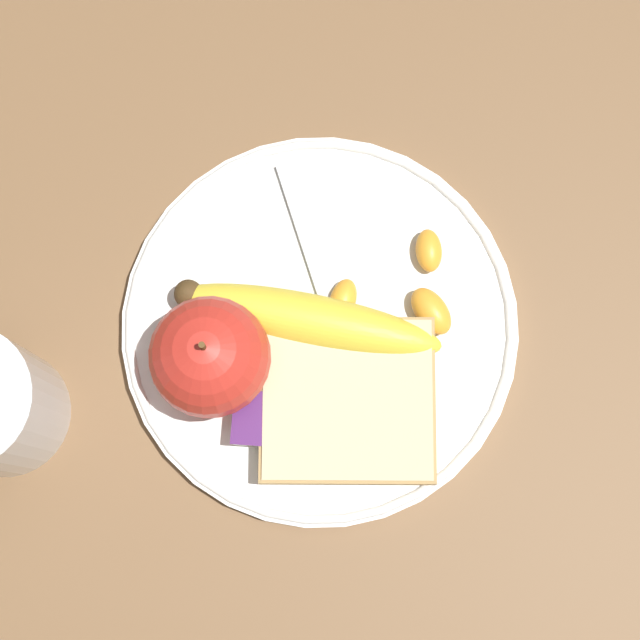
{
  "coord_description": "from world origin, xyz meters",
  "views": [
    {
      "loc": [
        0.01,
        -0.12,
        0.67
      ],
      "look_at": [
        0.0,
        0.0,
        0.03
      ],
      "focal_mm": 60.0,
      "sensor_mm": 36.0,
      "label": 1
    }
  ],
  "objects": [
    {
      "name": "jam_packet",
      "position": [
        -0.03,
        -0.06,
        0.02
      ],
      "size": [
        0.04,
        0.03,
        0.02
      ],
      "color": "white",
      "rests_on": "plate"
    },
    {
      "name": "plate",
      "position": [
        0.0,
        0.0,
        0.01
      ],
      "size": [
        0.25,
        0.25,
        0.01
      ],
      "color": "white",
      "rests_on": "ground_plane"
    },
    {
      "name": "banana",
      "position": [
        -0.01,
        0.0,
        0.03
      ],
      "size": [
        0.17,
        0.05,
        0.03
      ],
      "color": "yellow",
      "rests_on": "plate"
    },
    {
      "name": "orange_segment_1",
      "position": [
        -0.0,
        -0.01,
        0.02
      ],
      "size": [
        0.03,
        0.02,
        0.02
      ],
      "color": "#F9A32D",
      "rests_on": "plate"
    },
    {
      "name": "ground_plane",
      "position": [
        0.0,
        0.0,
        0.0
      ],
      "size": [
        3.0,
        3.0,
        0.0
      ],
      "primitive_type": "plane",
      "color": "brown"
    },
    {
      "name": "orange_segment_3",
      "position": [
        0.07,
        0.01,
        0.02
      ],
      "size": [
        0.04,
        0.04,
        0.02
      ],
      "color": "#F9A32D",
      "rests_on": "plate"
    },
    {
      "name": "apple",
      "position": [
        -0.06,
        -0.03,
        0.05
      ],
      "size": [
        0.07,
        0.07,
        0.08
      ],
      "color": "red",
      "rests_on": "plate"
    },
    {
      "name": "orange_segment_4",
      "position": [
        0.02,
        0.0,
        0.02
      ],
      "size": [
        0.04,
        0.03,
        0.02
      ],
      "color": "#F9A32D",
      "rests_on": "plate"
    },
    {
      "name": "bread_slice",
      "position": [
        0.02,
        -0.05,
        0.02
      ],
      "size": [
        0.11,
        0.11,
        0.02
      ],
      "color": "#AB8751",
      "rests_on": "plate"
    },
    {
      "name": "orange_segment_2",
      "position": [
        0.06,
        0.05,
        0.02
      ],
      "size": [
        0.02,
        0.03,
        0.02
      ],
      "color": "#F9A32D",
      "rests_on": "plate"
    },
    {
      "name": "orange_segment_0",
      "position": [
        0.01,
        0.02,
        0.02
      ],
      "size": [
        0.02,
        0.03,
        0.02
      ],
      "color": "#F9A32D",
      "rests_on": "plate"
    },
    {
      "name": "fork",
      "position": [
        0.01,
        0.01,
        0.01
      ],
      "size": [
        0.08,
        0.17,
        0.0
      ],
      "rotation": [
        0.0,
        0.0,
        11.38
      ],
      "color": "silver",
      "rests_on": "plate"
    }
  ]
}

